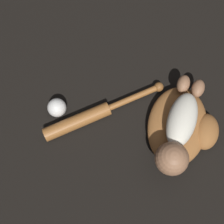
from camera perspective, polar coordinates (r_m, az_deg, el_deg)
The scene contains 5 objects.
ground_plane at distance 1.25m, azimuth 9.79°, elevation -4.78°, with size 6.00×6.00×0.00m, color black.
baseball_glove at distance 1.23m, azimuth 12.68°, elevation -2.61°, with size 0.38×0.33×0.08m.
baby_figure at distance 1.13m, azimuth 12.08°, elevation -3.68°, with size 0.39×0.19×0.12m.
baseball_bat at distance 1.23m, azimuth -4.05°, elevation -0.75°, with size 0.44×0.32×0.05m.
baseball at distance 1.24m, azimuth -10.04°, elevation 0.81°, with size 0.07×0.07×0.07m.
Camera 1 is at (0.33, -0.04, 1.20)m, focal length 50.00 mm.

